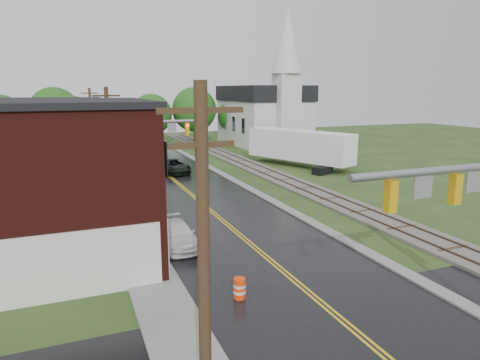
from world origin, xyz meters
TOP-DOWN VIEW (x-y plane):
  - main_road at (0.00, 30.00)m, footprint 10.00×90.00m
  - cross_road at (0.00, 2.00)m, footprint 60.00×9.00m
  - curb_right at (5.40, 35.00)m, footprint 0.80×70.00m
  - sidewalk_left at (-6.20, 25.00)m, footprint 2.40×50.00m
  - brick_building at (-12.48, 15.00)m, footprint 14.30×10.30m
  - yellow_house at (-11.00, 26.00)m, footprint 8.00×7.00m
  - darkred_building at (-10.00, 35.00)m, footprint 7.00×6.00m
  - church at (20.00, 53.74)m, footprint 10.40×18.40m
  - railroad at (10.00, 35.00)m, footprint 3.20×80.00m
  - traffic_signal_near at (3.47, 2.00)m, footprint 7.34×0.30m
  - traffic_signal_far at (-3.47, 27.00)m, footprint 7.34×0.43m
  - utility_pole_a at (-6.80, 0.00)m, footprint 1.80×0.28m
  - utility_pole_b at (-6.80, 22.00)m, footprint 1.80×0.28m
  - utility_pole_c at (-6.80, 44.00)m, footprint 1.80×0.28m
  - tree_left_c at (-13.85, 39.90)m, footprint 6.00×6.00m
  - tree_left_e at (-8.85, 45.90)m, footprint 6.40×6.40m
  - suv_dark at (0.80, 36.04)m, footprint 3.18×5.66m
  - pickup_white at (-4.04, 14.52)m, footprint 2.04×4.69m
  - semi_trailer at (15.38, 34.70)m, footprint 7.91×13.49m
  - construction_barrel at (-3.04, 7.35)m, footprint 0.54×0.54m

SIDE VIEW (x-z plane):
  - main_road at x=0.00m, z-range -0.01..0.01m
  - cross_road at x=0.00m, z-range -0.01..0.01m
  - curb_right at x=5.40m, z-range -0.06..0.06m
  - sidewalk_left at x=-6.20m, z-range -0.06..0.06m
  - railroad at x=10.00m, z-range -0.04..0.26m
  - construction_barrel at x=-3.04m, z-range 0.00..0.92m
  - pickup_white at x=-4.04m, z-range 0.00..1.34m
  - suv_dark at x=0.80m, z-range 0.00..1.49m
  - darkred_building at x=-10.00m, z-range 0.00..4.40m
  - semi_trailer at x=15.38m, z-range 0.37..4.52m
  - yellow_house at x=-11.00m, z-range 0.00..6.40m
  - brick_building at x=-12.48m, z-range 0.00..8.30m
  - tree_left_c at x=-13.85m, z-range 0.69..8.34m
  - utility_pole_a at x=-6.80m, z-range 0.22..9.22m
  - utility_pole_b at x=-6.80m, z-range 0.22..9.22m
  - utility_pole_c at x=-6.80m, z-range 0.22..9.22m
  - tree_left_e at x=-8.85m, z-range 0.73..8.89m
  - traffic_signal_near at x=3.47m, z-range 1.37..8.57m
  - traffic_signal_far at x=-3.47m, z-range 1.37..8.57m
  - church at x=20.00m, z-range -4.17..15.83m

